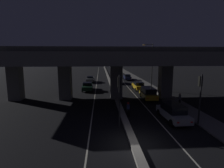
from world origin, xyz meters
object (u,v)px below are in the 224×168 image
Objects in this scene: pedestrian_on_sidewalk at (180,99)px; motorcycle_black_filtering_near at (128,109)px; traffic_light_right_of_median at (200,91)px; traffic_light_left_of_median at (119,92)px; car_silver_lead at (173,112)px; car_taxi_yellow_third at (139,86)px; street_lamp at (151,63)px; car_white_fourth at (118,80)px; car_dark_blue_fifth at (127,77)px; car_taxi_yellow_second at (148,93)px; car_dark_green_lead_oncoming at (87,86)px; car_grey_second_oncoming at (90,79)px.

motorcycle_black_filtering_near is at bearing -157.21° from pedestrian_on_sidewalk.
traffic_light_left_of_median is at bearing 180.00° from traffic_light_right_of_median.
traffic_light_left_of_median is at bearing 100.16° from car_silver_lead.
motorcycle_black_filtering_near is (-4.25, 1.97, -0.29)m from car_silver_lead.
car_taxi_yellow_third is at bearing 104.56° from pedestrian_on_sidewalk.
car_white_fourth is at bearing 121.08° from street_lamp.
car_dark_blue_fifth is at bearing 93.30° from traffic_light_right_of_median.
car_taxi_yellow_second is 2.86× the size of pedestrian_on_sidewalk.
street_lamp is 1.81× the size of car_dark_green_lead_oncoming.
car_grey_second_oncoming is at bearing 178.06° from car_dark_green_lead_oncoming.
traffic_light_left_of_median is at bearing 161.27° from car_taxi_yellow_third.
car_white_fourth is at bearing -0.67° from motorcycle_black_filtering_near.
car_white_fourth is (-3.08, 24.78, -0.11)m from car_silver_lead.
car_white_fourth is 6.85m from car_dark_blue_fifth.
car_grey_second_oncoming reaches higher than motorcycle_black_filtering_near.
street_lamp is 11.12m from car_white_fourth.
street_lamp is 1.81× the size of car_silver_lead.
motorcycle_black_filtering_near is (-6.17, 3.21, -2.69)m from traffic_light_right_of_median.
car_taxi_yellow_second is at bearing 177.69° from car_taxi_yellow_third.
traffic_light_left_of_median reaches higher than car_dark_green_lead_oncoming.
car_taxi_yellow_second reaches higher than car_white_fourth.
car_dark_blue_fifth is 10.53m from car_grey_second_oncoming.
car_dark_green_lead_oncoming is at bearing 123.38° from traffic_light_right_of_median.
motorcycle_black_filtering_near is at bearing -114.72° from street_lamp.
street_lamp is 4.67× the size of motorcycle_black_filtering_near.
car_white_fourth is at bearing 11.31° from car_taxi_yellow_second.
car_dark_green_lead_oncoming is at bearing 23.07° from motorcycle_black_filtering_near.
street_lamp is at bearing 65.66° from traffic_light_left_of_median.
street_lamp is (0.29, 17.24, 1.81)m from traffic_light_right_of_median.
car_dark_blue_fifth is at bearing 96.48° from pedestrian_on_sidewalk.
traffic_light_right_of_median is 1.06× the size of car_taxi_yellow_third.
car_silver_lead is at bearing -121.00° from pedestrian_on_sidewalk.
car_dark_green_lead_oncoming is at bearing 52.21° from car_taxi_yellow_second.
pedestrian_on_sidewalk is (3.01, 5.02, 0.02)m from car_silver_lead.
car_grey_second_oncoming is (-9.73, 18.52, -0.18)m from car_taxi_yellow_second.
traffic_light_left_of_median is 6.20m from car_silver_lead.
car_taxi_yellow_third reaches higher than motorcycle_black_filtering_near.
street_lamp is 17.11m from car_grey_second_oncoming.
car_silver_lead is (5.59, 1.24, -2.39)m from traffic_light_left_of_median.
car_taxi_yellow_third is 2.90× the size of pedestrian_on_sidewalk.
car_silver_lead is 5.85m from pedestrian_on_sidewalk.
street_lamp is at bearing -151.11° from car_white_fourth.
car_silver_lead is 2.58× the size of motorcycle_black_filtering_near.
pedestrian_on_sidewalk is at bearing -166.38° from car_taxi_yellow_third.
car_taxi_yellow_third is 11.73m from pedestrian_on_sidewalk.
street_lamp is 4.82m from car_taxi_yellow_third.
car_grey_second_oncoming is at bearing 67.11° from car_white_fourth.
car_grey_second_oncoming is (-6.77, 2.56, -0.01)m from car_white_fourth.
car_taxi_yellow_second is at bearing -28.81° from motorcycle_black_filtering_near.
car_taxi_yellow_third is (-1.86, 17.61, -2.49)m from traffic_light_right_of_median.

